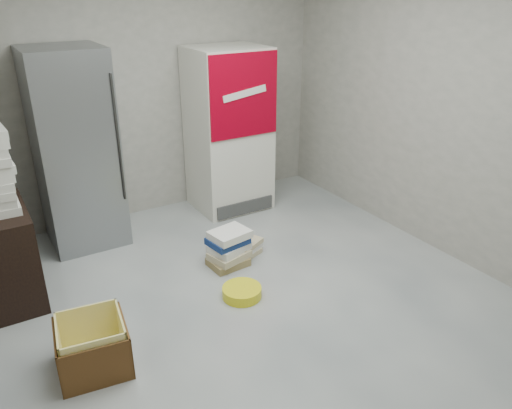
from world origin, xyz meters
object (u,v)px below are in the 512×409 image
at_px(wood_shelf, 1,256).
at_px(cardboard_box, 93,349).
at_px(steel_fridge, 76,150).
at_px(phonebook_stack_main, 229,248).
at_px(coke_cooler, 229,130).

distance_m(wood_shelf, cardboard_box, 1.28).
bearing_deg(wood_shelf, steel_fridge, 41.31).
bearing_deg(phonebook_stack_main, coke_cooler, 48.31).
distance_m(steel_fridge, phonebook_stack_main, 1.74).
relative_size(steel_fridge, phonebook_stack_main, 4.57).
xyz_separation_m(steel_fridge, cardboard_box, (-0.44, -1.92, -0.80)).
bearing_deg(steel_fridge, coke_cooler, -0.18).
xyz_separation_m(steel_fridge, phonebook_stack_main, (0.99, -1.20, -0.78)).
relative_size(steel_fridge, cardboard_box, 3.69).
height_order(steel_fridge, wood_shelf, steel_fridge).
xyz_separation_m(coke_cooler, cardboard_box, (-2.09, -1.91, -0.75)).
bearing_deg(coke_cooler, phonebook_stack_main, -118.90).
height_order(phonebook_stack_main, cardboard_box, cardboard_box).
xyz_separation_m(coke_cooler, wood_shelf, (-2.48, -0.72, -0.50)).
height_order(wood_shelf, phonebook_stack_main, wood_shelf).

